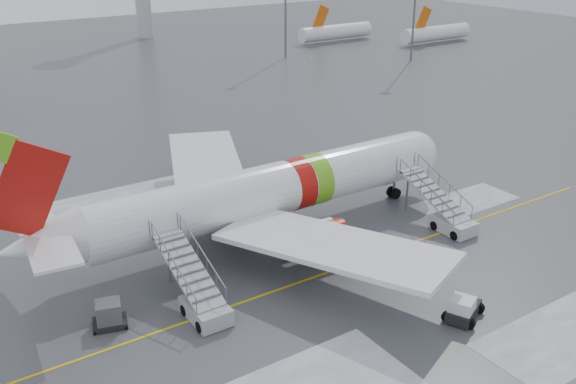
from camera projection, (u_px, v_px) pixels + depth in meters
ground at (275, 281)px, 41.26m from camera, size 260.00×260.00×0.00m
airliner at (261, 193)px, 45.90m from camera, size 35.03×32.97×11.18m
airstair_fwd at (446, 215)px, 48.07m from camera, size 2.05×7.70×3.48m
airstair_aft at (200, 297)px, 37.53m from camera, size 2.05×7.70×3.48m
pushback_tug at (463, 309)px, 37.11m from camera, size 2.96×2.67×1.49m
uld_container at (109, 315)px, 36.39m from camera, size 2.23×1.87×1.56m
distant_aircraft at (369, 44)px, 122.35m from camera, size 35.00×18.00×8.00m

